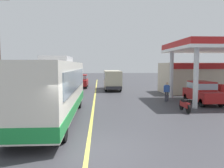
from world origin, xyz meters
The scene contains 9 objects.
ground centered at (0.00, 20.00, 0.00)m, with size 120.00×120.00×0.00m, color #38383D.
lane_divider_stripe centered at (0.00, 15.00, 0.00)m, with size 0.16×50.00×0.01m, color #D8CC4C.
coach_bus_main centered at (-2.16, 4.84, 1.72)m, with size 2.60×11.04×3.69m.
gas_station_roadside centered at (11.15, 14.40, 2.63)m, with size 9.10×11.95×5.10m.
car_at_pump centered at (8.89, 9.48, 1.01)m, with size 1.70×4.20×1.82m.
minibus_opposing_lane centered at (2.11, 20.03, 1.47)m, with size 2.04×6.13×2.44m.
motorcycle_parked_forecourt centered at (6.24, 6.40, 0.44)m, with size 0.55×1.80×0.92m.
pedestrian_near_pump centered at (6.35, 10.79, 0.93)m, with size 0.55×0.22×1.66m.
car_trailing_behind_bus centered at (-2.05, 23.05, 1.01)m, with size 1.70×4.20×1.82m.
Camera 1 is at (0.45, -8.02, 3.15)m, focal length 35.26 mm.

